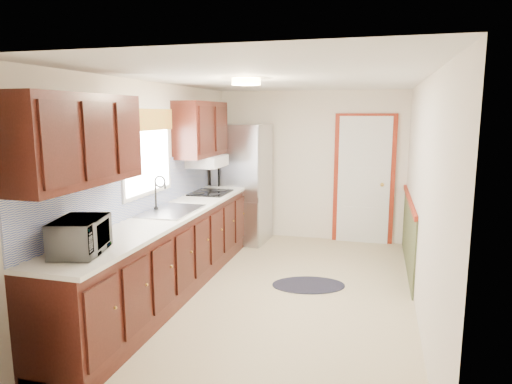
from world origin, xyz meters
The scene contains 8 objects.
room_shell centered at (0.00, 0.00, 1.20)m, with size 3.20×5.20×2.52m.
kitchen_run centered at (-1.24, -0.29, 0.81)m, with size 0.63×4.00×2.20m.
back_wall_trim centered at (0.99, 2.21, 0.89)m, with size 1.12×2.30×2.08m.
ceiling_fixture centered at (-0.30, -0.20, 2.36)m, with size 0.30×0.30×0.06m, color #FFD88C.
microwave centered at (-1.20, -1.83, 1.11)m, with size 0.51×0.28×0.35m, color white.
refrigerator centered at (-1.02, 2.05, 0.94)m, with size 0.83×0.81×1.87m.
rug centered at (0.31, 0.35, 0.01)m, with size 0.87×0.56×0.01m, color black.
cooktop centered at (-1.19, 1.05, 0.95)m, with size 0.49×0.59×0.02m, color black.
Camera 1 is at (1.05, -4.84, 2.04)m, focal length 32.00 mm.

